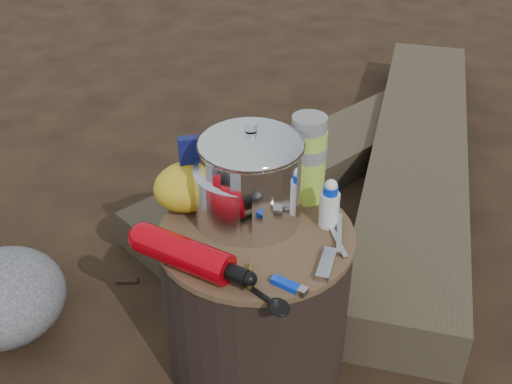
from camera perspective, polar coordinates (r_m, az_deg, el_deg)
name	(u,v)px	position (r m, az deg, el deg)	size (l,w,h in m)	color
ground	(256,357)	(1.56, 0.00, -14.83)	(60.00, 60.00, 0.00)	black
stump	(256,300)	(1.43, 0.00, -9.78)	(0.41, 0.41, 0.38)	black
log_main	(418,157)	(2.23, 14.52, 3.08)	(0.30, 1.80, 0.15)	#3D3427
log_small	(308,164)	(2.17, 4.79, 2.56)	(0.25, 1.38, 0.11)	#3D3427
foil_windscreen	(243,195)	(1.31, -1.23, -0.23)	(0.20, 0.20, 0.12)	silver
camping_pot	(251,175)	(1.29, -0.45, 1.56)	(0.21, 0.21, 0.21)	silver
fuel_bottle	(184,254)	(1.21, -6.54, -5.62)	(0.06, 0.26, 0.06)	#BC030D
thermos	(308,159)	(1.36, 4.73, 3.01)	(0.08, 0.08, 0.20)	#A5CF3C
travel_mug	(282,165)	(1.40, 2.41, 2.48)	(0.09, 0.09, 0.13)	black
stuff_sack	(189,186)	(1.36, -6.14, 0.52)	(0.16, 0.13, 0.11)	gold
food_pouch	(210,171)	(1.36, -4.25, 1.95)	(0.13, 0.03, 0.16)	#0C114B
lighter	(286,284)	(1.17, 2.73, -8.35)	(0.02, 0.07, 0.01)	#0731CC
multitool	(326,264)	(1.22, 6.43, -6.55)	(0.03, 0.09, 0.01)	#ACACB1
pot_grabber	(336,237)	(1.29, 7.30, -4.04)	(0.03, 0.13, 0.01)	#ACACB1
spork	(251,287)	(1.17, -0.48, -8.67)	(0.03, 0.15, 0.01)	black
squeeze_bottle	(329,205)	(1.31, 6.71, -1.23)	(0.04, 0.04, 0.10)	silver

